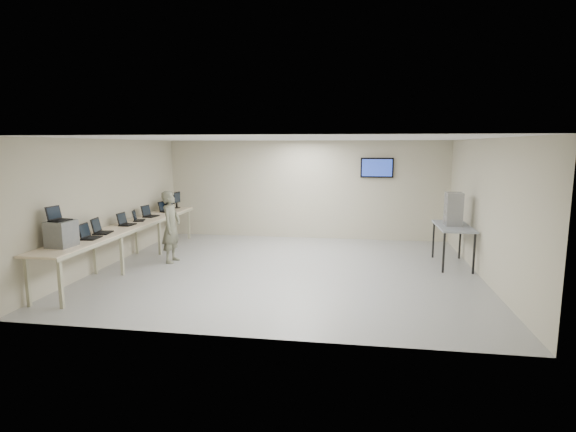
# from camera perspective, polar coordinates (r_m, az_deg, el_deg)

# --- Properties ---
(room) EXTENTS (8.01, 7.01, 2.81)m
(room) POSITION_cam_1_polar(r_m,az_deg,el_deg) (9.52, 0.07, 1.41)
(room) COLOR #9F9F9F
(room) RESTS_ON ground
(workbench) EXTENTS (0.76, 6.00, 0.90)m
(workbench) POSITION_cam_1_polar(r_m,az_deg,el_deg) (10.72, -19.50, -1.42)
(workbench) COLOR beige
(workbench) RESTS_ON ground
(equipment_box) EXTENTS (0.41, 0.46, 0.46)m
(equipment_box) POSITION_cam_1_polar(r_m,az_deg,el_deg) (8.82, -26.83, -2.02)
(equipment_box) COLOR slate
(equipment_box) RESTS_ON workbench
(laptop_on_box) EXTENTS (0.32, 0.36, 0.26)m
(laptop_on_box) POSITION_cam_1_polar(r_m,az_deg,el_deg) (8.81, -27.24, -0.11)
(laptop_on_box) COLOR black
(laptop_on_box) RESTS_ON equipment_box
(laptop_0) EXTENTS (0.33, 0.39, 0.29)m
(laptop_0) POSITION_cam_1_polar(r_m,az_deg,el_deg) (9.37, -24.04, -2.19)
(laptop_0) COLOR black
(laptop_0) RESTS_ON workbench
(laptop_1) EXTENTS (0.38, 0.44, 0.31)m
(laptop_1) POSITION_cam_1_polar(r_m,az_deg,el_deg) (9.84, -22.76, -1.59)
(laptop_1) COLOR black
(laptop_1) RESTS_ON workbench
(laptop_2) EXTENTS (0.31, 0.37, 0.28)m
(laptop_2) POSITION_cam_1_polar(r_m,az_deg,el_deg) (10.65, -19.99, -0.72)
(laptop_2) COLOR black
(laptop_2) RESTS_ON workbench
(laptop_3) EXTENTS (0.35, 0.38, 0.25)m
(laptop_3) POSITION_cam_1_polar(r_m,az_deg,el_deg) (11.17, -18.60, -0.25)
(laptop_3) COLOR black
(laptop_3) RESTS_ON workbench
(laptop_4) EXTENTS (0.35, 0.40, 0.28)m
(laptop_4) POSITION_cam_1_polar(r_m,az_deg,el_deg) (11.72, -17.24, 0.27)
(laptop_4) COLOR black
(laptop_4) RESTS_ON workbench
(laptop_5) EXTENTS (0.35, 0.40, 0.28)m
(laptop_5) POSITION_cam_1_polar(r_m,az_deg,el_deg) (12.48, -15.32, 0.85)
(laptop_5) COLOR black
(laptop_5) RESTS_ON workbench
(monitor_near) EXTENTS (0.19, 0.42, 0.42)m
(monitor_near) POSITION_cam_1_polar(r_m,az_deg,el_deg) (12.65, -14.89, 1.80)
(monitor_near) COLOR black
(monitor_near) RESTS_ON workbench
(monitor_far) EXTENTS (0.20, 0.46, 0.45)m
(monitor_far) POSITION_cam_1_polar(r_m,az_deg,el_deg) (13.13, -13.98, 2.17)
(monitor_far) COLOR black
(monitor_far) RESTS_ON workbench
(soldier) EXTENTS (0.39, 0.60, 1.65)m
(soldier) POSITION_cam_1_polar(r_m,az_deg,el_deg) (10.59, -14.60, -1.32)
(soldier) COLOR #565846
(soldier) RESTS_ON ground
(side_table) EXTENTS (0.71, 1.51, 0.91)m
(side_table) POSITION_cam_1_polar(r_m,az_deg,el_deg) (10.61, 20.26, -1.51)
(side_table) COLOR gray
(side_table) RESTS_ON ground
(storage_bins) EXTENTS (0.35, 0.39, 0.73)m
(storage_bins) POSITION_cam_1_polar(r_m,az_deg,el_deg) (10.54, 20.28, 0.84)
(storage_bins) COLOR #959595
(storage_bins) RESTS_ON side_table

